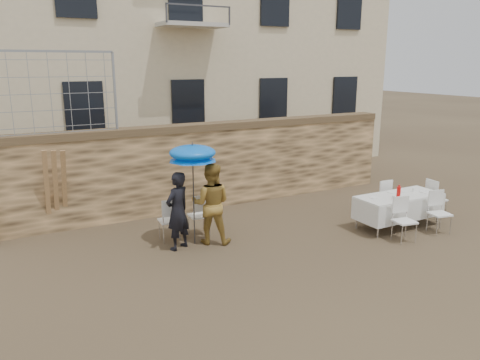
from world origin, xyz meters
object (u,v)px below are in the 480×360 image
banquet_table (399,197)px  man_suit (178,211)px  table_chair_front_right (440,213)px  umbrella (193,156)px  table_chair_front_left (405,220)px  table_chair_side (436,198)px  couple_chair_right (199,214)px  table_chair_back (380,197)px  soda_bottle (399,192)px  couple_chair_left (169,219)px  woman_dress (211,204)px

banquet_table → man_suit: bearing=167.1°
man_suit → table_chair_front_right: bearing=135.3°
umbrella → table_chair_front_left: size_ratio=2.11×
table_chair_side → couple_chair_right: bearing=79.2°
umbrella → table_chair_side: size_ratio=2.11×
table_chair_side → table_chair_back: bearing=64.5°
table_chair_front_right → man_suit: bearing=172.4°
umbrella → table_chair_front_right: size_ratio=2.11×
man_suit → umbrella: bearing=168.3°
banquet_table → umbrella: bearing=164.9°
man_suit → couple_chair_right: (0.70, 0.55, -0.34)m
umbrella → soda_bottle: size_ratio=7.80×
couple_chair_left → soda_bottle: soda_bottle is taller
soda_bottle → table_chair_front_left: (-0.40, -0.60, -0.43)m
soda_bottle → table_chair_side: size_ratio=0.27×
woman_dress → table_chair_back: (4.49, -0.35, -0.39)m
soda_bottle → table_chair_back: soda_bottle is taller
table_chair_front_left → table_chair_side: same height
table_chair_front_right → table_chair_side: same height
table_chair_front_left → table_chair_front_right: same height
man_suit → table_chair_back: (5.24, -0.35, -0.34)m
soda_bottle → table_chair_back: 1.11m
couple_chair_left → table_chair_front_right: size_ratio=1.00×
couple_chair_left → couple_chair_right: (0.70, 0.00, 0.00)m
table_chair_back → table_chair_side: (1.20, -0.70, 0.00)m
couple_chair_right → table_chair_front_right: same height
umbrella → table_chair_front_right: (5.14, -2.00, -1.43)m
couple_chair_left → soda_bottle: bearing=161.8°
table_chair_front_right → table_chair_side: 1.24m
table_chair_front_left → table_chair_front_right: bearing=9.2°
umbrella → table_chair_front_left: (4.04, -2.00, -1.43)m
woman_dress → banquet_table: size_ratio=0.83×
table_chair_back → umbrella: bearing=-3.5°
couple_chair_right → table_chair_back: (4.54, -0.90, 0.00)m
soda_bottle → couple_chair_right: bearing=155.9°
woman_dress → table_chair_front_right: woman_dress is taller
banquet_table → table_chair_front_right: (0.50, -0.75, -0.25)m
couple_chair_left → table_chair_front_left: (4.44, -2.45, 0.00)m
woman_dress → table_chair_back: 4.52m
table_chair_front_left → table_chair_front_right: size_ratio=1.00×
man_suit → couple_chair_right: man_suit is taller
man_suit → umbrella: size_ratio=0.81×
man_suit → table_chair_front_right: man_suit is taller
table_chair_front_right → table_chair_side: (0.90, 0.85, 0.00)m
couple_chair_left → banquet_table: 5.33m
banquet_table → table_chair_front_left: size_ratio=2.19×
woman_dress → couple_chair_left: 1.01m
table_chair_back → table_chair_side: bearing=151.6°
umbrella → man_suit: bearing=-166.0°
man_suit → woman_dress: size_ratio=0.94×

